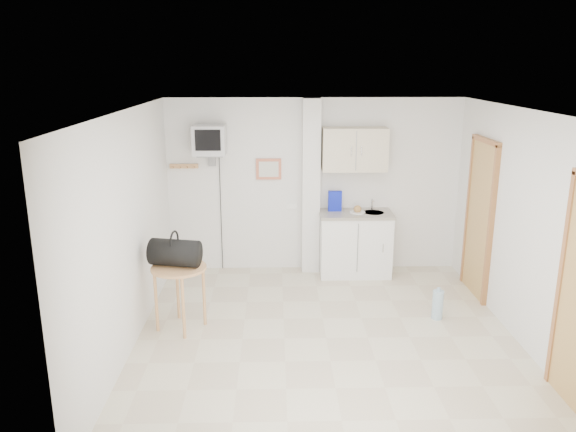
{
  "coord_description": "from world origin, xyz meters",
  "views": [
    {
      "loc": [
        -0.56,
        -5.66,
        2.96
      ],
      "look_at": [
        -0.41,
        0.6,
        1.25
      ],
      "focal_mm": 35.0,
      "sensor_mm": 36.0,
      "label": 1
    }
  ],
  "objects_px": {
    "crt_television": "(210,141)",
    "water_bottle": "(438,305)",
    "round_table": "(179,275)",
    "duffel_bag": "(175,252)"
  },
  "relations": [
    {
      "from": "round_table",
      "to": "water_bottle",
      "type": "bearing_deg",
      "value": 3.29
    },
    {
      "from": "crt_television",
      "to": "water_bottle",
      "type": "height_order",
      "value": "crt_television"
    },
    {
      "from": "crt_television",
      "to": "water_bottle",
      "type": "xyz_separation_m",
      "value": [
        2.82,
        -1.55,
        -1.76
      ]
    },
    {
      "from": "crt_television",
      "to": "duffel_bag",
      "type": "bearing_deg",
      "value": -98.13
    },
    {
      "from": "crt_television",
      "to": "water_bottle",
      "type": "relative_size",
      "value": 5.44
    },
    {
      "from": "round_table",
      "to": "water_bottle",
      "type": "xyz_separation_m",
      "value": [
        3.02,
        0.17,
        -0.47
      ]
    },
    {
      "from": "water_bottle",
      "to": "crt_television",
      "type": "bearing_deg",
      "value": 151.18
    },
    {
      "from": "crt_television",
      "to": "duffel_bag",
      "type": "height_order",
      "value": "crt_television"
    },
    {
      "from": "crt_television",
      "to": "round_table",
      "type": "distance_m",
      "value": 2.16
    },
    {
      "from": "duffel_bag",
      "to": "water_bottle",
      "type": "relative_size",
      "value": 1.53
    }
  ]
}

